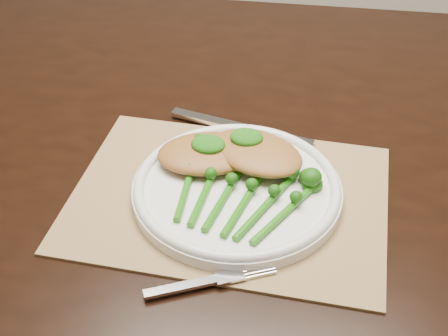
% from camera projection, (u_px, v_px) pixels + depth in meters
% --- Properties ---
extents(dining_table, '(1.62, 0.94, 0.75)m').
position_uv_depth(dining_table, '(244.00, 276.00, 1.23)').
color(dining_table, black).
rests_on(dining_table, ground).
extents(placemat, '(0.43, 0.32, 0.00)m').
position_uv_depth(placemat, '(229.00, 197.00, 0.84)').
color(placemat, '#9A7A4E').
rests_on(placemat, dining_table).
extents(dinner_plate, '(0.28, 0.28, 0.03)m').
position_uv_depth(dinner_plate, '(237.00, 188.00, 0.84)').
color(dinner_plate, white).
rests_on(dinner_plate, placemat).
extents(knife, '(0.23, 0.07, 0.01)m').
position_uv_depth(knife, '(227.00, 124.00, 0.97)').
color(knife, silver).
rests_on(knife, placemat).
extents(fork, '(0.15, 0.08, 0.00)m').
position_uv_depth(fork, '(219.00, 279.00, 0.72)').
color(fork, silver).
rests_on(fork, placemat).
extents(chicken_fillet_left, '(0.16, 0.13, 0.03)m').
position_uv_depth(chicken_fillet_left, '(207.00, 153.00, 0.87)').
color(chicken_fillet_left, '#A2682F').
rests_on(chicken_fillet_left, dinner_plate).
extents(chicken_fillet_right, '(0.16, 0.14, 0.03)m').
position_uv_depth(chicken_fillet_right, '(256.00, 152.00, 0.86)').
color(chicken_fillet_right, '#A2682F').
rests_on(chicken_fillet_right, dinner_plate).
extents(pesto_dollop_left, '(0.05, 0.04, 0.02)m').
position_uv_depth(pesto_dollop_left, '(208.00, 144.00, 0.86)').
color(pesto_dollop_left, '#134E0B').
rests_on(pesto_dollop_left, chicken_fillet_left).
extents(pesto_dollop_right, '(0.05, 0.04, 0.02)m').
position_uv_depth(pesto_dollop_right, '(247.00, 137.00, 0.86)').
color(pesto_dollop_right, '#134E0B').
rests_on(pesto_dollop_right, chicken_fillet_right).
extents(broccolini_bundle, '(0.20, 0.21, 0.04)m').
position_uv_depth(broccolini_bundle, '(235.00, 197.00, 0.81)').
color(broccolini_bundle, '#1F6C0E').
rests_on(broccolini_bundle, dinner_plate).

